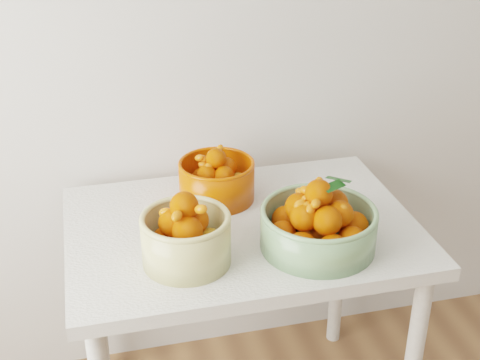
# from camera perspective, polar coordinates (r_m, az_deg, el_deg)

# --- Properties ---
(table) EXTENTS (1.00, 0.70, 0.75)m
(table) POSITION_cam_1_polar(r_m,az_deg,el_deg) (1.98, 0.15, -6.17)
(table) COLOR silver
(table) RESTS_ON ground
(bowl_cream) EXTENTS (0.27, 0.27, 0.20)m
(bowl_cream) POSITION_cam_1_polar(r_m,az_deg,el_deg) (1.73, -4.64, -4.85)
(bowl_cream) COLOR tan
(bowl_cream) RESTS_ON table
(bowl_green) EXTENTS (0.32, 0.32, 0.20)m
(bowl_green) POSITION_cam_1_polar(r_m,az_deg,el_deg) (1.81, 6.73, -3.80)
(bowl_green) COLOR #769E6C
(bowl_green) RESTS_ON table
(bowl_orange) EXTENTS (0.24, 0.24, 0.17)m
(bowl_orange) POSITION_cam_1_polar(r_m,az_deg,el_deg) (2.03, -2.01, 0.07)
(bowl_orange) COLOR #CC3A04
(bowl_orange) RESTS_ON table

